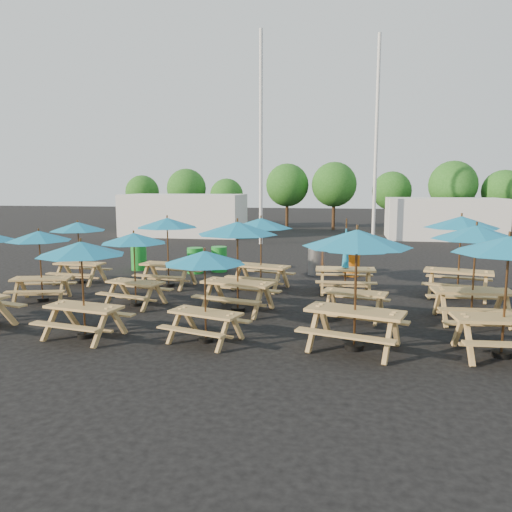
% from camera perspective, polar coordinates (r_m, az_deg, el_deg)
% --- Properties ---
extents(ground, '(120.00, 120.00, 0.00)m').
position_cam_1_polar(ground, '(15.26, -1.02, -4.88)').
color(ground, black).
rests_on(ground, ground).
extents(picnic_unit_1, '(2.29, 2.29, 2.12)m').
position_cam_1_polar(picnic_unit_1, '(15.96, -23.55, 1.68)').
color(picnic_unit_1, '#AF814D').
rests_on(picnic_unit_1, ground).
extents(picnic_unit_2, '(2.02, 2.02, 2.17)m').
position_cam_1_polar(picnic_unit_2, '(18.42, -19.69, 2.80)').
color(picnic_unit_2, '#AF814D').
rests_on(picnic_unit_2, ground).
extents(picnic_unit_3, '(2.26, 2.26, 2.22)m').
position_cam_1_polar(picnic_unit_3, '(11.72, -19.35, 0.20)').
color(picnic_unit_3, '#AF814D').
rests_on(picnic_unit_3, ground).
extents(picnic_unit_4, '(2.26, 2.26, 2.12)m').
position_cam_1_polar(picnic_unit_4, '(14.49, -13.78, 1.51)').
color(picnic_unit_4, '#AF814D').
rests_on(picnic_unit_4, ground).
extents(picnic_unit_5, '(2.34, 2.34, 2.36)m').
position_cam_1_polar(picnic_unit_5, '(17.04, -10.11, 3.30)').
color(picnic_unit_5, '#AF814D').
rests_on(picnic_unit_5, ground).
extents(picnic_unit_6, '(2.25, 2.25, 2.05)m').
position_cam_1_polar(picnic_unit_6, '(10.82, -5.88, -0.79)').
color(picnic_unit_6, '#AF814D').
rests_on(picnic_unit_6, ground).
extents(picnic_unit_7, '(2.64, 2.64, 2.49)m').
position_cam_1_polar(picnic_unit_7, '(13.39, -2.13, 2.59)').
color(picnic_unit_7, '#AF814D').
rests_on(picnic_unit_7, ground).
extents(picnic_unit_8, '(2.58, 2.58, 2.38)m').
position_cam_1_polar(picnic_unit_8, '(16.37, 0.57, 3.29)').
color(picnic_unit_8, '#AF814D').
rests_on(picnic_unit_8, ground).
extents(picnic_unit_9, '(2.79, 2.79, 2.56)m').
position_cam_1_polar(picnic_unit_9, '(10.41, 11.45, 1.20)').
color(picnic_unit_9, '#AF814D').
rests_on(picnic_unit_9, ground).
extents(picnic_unit_10, '(2.21, 2.21, 2.09)m').
position_cam_1_polar(picnic_unit_10, '(13.00, 11.36, 0.76)').
color(picnic_unit_10, '#AF814D').
rests_on(picnic_unit_10, ground).
extents(picnic_unit_11, '(1.94, 1.71, 2.39)m').
position_cam_1_polar(picnic_unit_11, '(16.14, 10.19, -0.75)').
color(picnic_unit_11, '#AF814D').
rests_on(picnic_unit_11, ground).
extents(picnic_unit_12, '(2.33, 2.33, 2.47)m').
position_cam_1_polar(picnic_unit_12, '(10.94, 26.91, 0.40)').
color(picnic_unit_12, '#AF814D').
rests_on(picnic_unit_12, ground).
extents(picnic_unit_13, '(2.28, 2.28, 2.47)m').
position_cam_1_polar(picnic_unit_13, '(13.46, 23.84, 1.88)').
color(picnic_unit_13, '#AF814D').
rests_on(picnic_unit_13, ground).
extents(picnic_unit_14, '(2.68, 2.68, 2.53)m').
position_cam_1_polar(picnic_unit_14, '(16.30, 22.39, 3.10)').
color(picnic_unit_14, '#AF814D').
rests_on(picnic_unit_14, ground).
extents(waste_bin_0, '(0.62, 0.62, 1.00)m').
position_cam_1_polar(waste_bin_0, '(20.81, -13.24, -0.19)').
color(waste_bin_0, '#1A902B').
rests_on(waste_bin_0, ground).
extents(waste_bin_1, '(0.62, 0.62, 1.00)m').
position_cam_1_polar(waste_bin_1, '(19.68, -6.97, -0.50)').
color(waste_bin_1, '#1A902B').
rests_on(waste_bin_1, ground).
extents(waste_bin_2, '(0.62, 0.62, 1.00)m').
position_cam_1_polar(waste_bin_2, '(19.93, -4.24, -0.35)').
color(waste_bin_2, '#1A902B').
rests_on(waste_bin_2, ground).
extents(waste_bin_3, '(0.62, 0.62, 1.00)m').
position_cam_1_polar(waste_bin_3, '(19.31, 6.88, -0.67)').
color(waste_bin_3, gray).
rests_on(waste_bin_3, ground).
extents(waste_bin_4, '(0.62, 0.62, 1.00)m').
position_cam_1_polar(waste_bin_4, '(19.24, 10.86, -0.79)').
color(waste_bin_4, '#C95B0B').
rests_on(waste_bin_4, ground).
extents(mast_0, '(0.20, 0.20, 12.00)m').
position_cam_1_polar(mast_0, '(29.11, 0.57, 13.19)').
color(mast_0, silver).
rests_on(mast_0, ground).
extents(mast_1, '(0.20, 0.20, 12.00)m').
position_cam_1_polar(mast_1, '(30.72, 13.58, 12.70)').
color(mast_1, silver).
rests_on(mast_1, ground).
extents(event_tent_0, '(8.00, 4.00, 2.80)m').
position_cam_1_polar(event_tent_0, '(34.42, -8.21, 4.67)').
color(event_tent_0, silver).
rests_on(event_tent_0, ground).
extents(event_tent_1, '(7.00, 4.00, 2.60)m').
position_cam_1_polar(event_tent_1, '(34.19, 20.61, 4.04)').
color(event_tent_1, silver).
rests_on(event_tent_1, ground).
extents(tree_0, '(2.80, 2.80, 4.24)m').
position_cam_1_polar(tree_0, '(43.31, -12.87, 7.14)').
color(tree_0, '#382314').
rests_on(tree_0, ground).
extents(tree_1, '(3.11, 3.11, 4.72)m').
position_cam_1_polar(tree_1, '(40.52, -7.95, 7.66)').
color(tree_1, '#382314').
rests_on(tree_1, ground).
extents(tree_2, '(2.59, 2.59, 3.93)m').
position_cam_1_polar(tree_2, '(39.36, -3.37, 6.95)').
color(tree_2, '#382314').
rests_on(tree_2, ground).
extents(tree_3, '(3.36, 3.36, 5.09)m').
position_cam_1_polar(tree_3, '(39.57, 3.59, 8.08)').
color(tree_3, '#382314').
rests_on(tree_3, ground).
extents(tree_4, '(3.41, 3.41, 5.17)m').
position_cam_1_polar(tree_4, '(38.85, 8.92, 8.08)').
color(tree_4, '#382314').
rests_on(tree_4, ground).
extents(tree_5, '(2.94, 2.94, 4.45)m').
position_cam_1_polar(tree_5, '(39.39, 15.27, 7.18)').
color(tree_5, '#382314').
rests_on(tree_5, ground).
extents(tree_6, '(3.38, 3.38, 5.13)m').
position_cam_1_polar(tree_6, '(38.17, 21.58, 7.56)').
color(tree_6, '#382314').
rests_on(tree_6, ground).
extents(tree_7, '(2.95, 2.95, 4.48)m').
position_cam_1_polar(tree_7, '(38.99, 26.46, 6.64)').
color(tree_7, '#382314').
rests_on(tree_7, ground).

